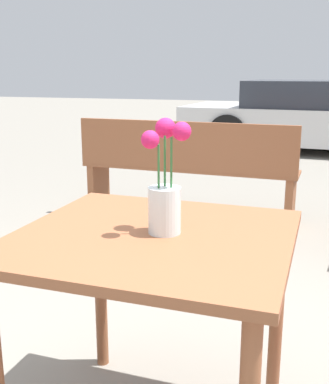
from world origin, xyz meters
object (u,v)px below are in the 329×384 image
table_front (154,267)px  flower_vase (165,195)px  parked_car (324,117)px  bench_middle (186,166)px

table_front → flower_vase: flower_vase is taller
flower_vase → parked_car: size_ratio=0.08×
bench_middle → parked_car: 4.50m
table_front → parked_car: size_ratio=0.19×
flower_vase → parked_car: parked_car is taller
bench_middle → table_front: bearing=-76.8°
table_front → bench_middle: size_ratio=0.46×
table_front → parked_car: bearing=85.7°
parked_car → table_front: bearing=-94.3°
bench_middle → parked_car: (1.10, 4.37, 0.07)m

